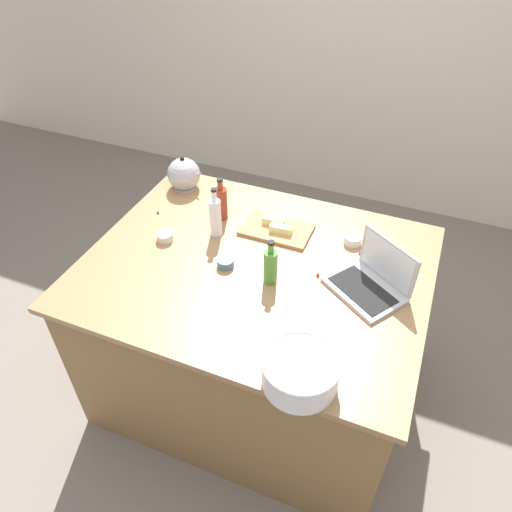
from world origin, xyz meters
TOP-DOWN VIEW (x-y plane):
  - ground_plane at (0.00, 0.00)m, footprint 12.00×12.00m
  - wall_back at (0.00, 2.16)m, footprint 8.00×0.10m
  - island_counter at (0.00, 0.00)m, footprint 1.53×1.21m
  - laptop at (0.51, 0.04)m, footprint 0.38×0.36m
  - mixing_bowl_large at (0.38, -0.52)m, footprint 0.28×0.28m
  - bottle_soy at (-0.30, 0.27)m, footprint 0.06×0.06m
  - bottle_olive at (0.10, -0.08)m, footprint 0.06×0.06m
  - bottle_vinegar at (-0.26, 0.14)m, footprint 0.06×0.06m
  - kettle at (-0.61, 0.45)m, footprint 0.21×0.18m
  - cutting_board at (0.00, 0.27)m, footprint 0.34×0.21m
  - butter_stick_left at (0.03, 0.24)m, footprint 0.11×0.05m
  - butter_stick_right at (-0.03, 0.29)m, footprint 0.11×0.04m
  - ramekin_small at (-0.12, -0.06)m, footprint 0.08×0.08m
  - ramekin_medium at (0.37, 0.32)m, footprint 0.08×0.08m
  - ramekin_wide at (-0.47, 0.00)m, footprint 0.08×0.08m
  - candy_0 at (-0.62, 0.18)m, footprint 0.01×0.01m
  - candy_1 at (0.28, 0.03)m, footprint 0.02×0.02m
  - candy_3 at (0.42, 0.25)m, footprint 0.02×0.02m
  - candy_4 at (0.33, -0.37)m, footprint 0.02×0.02m

SIDE VIEW (x-z plane):
  - ground_plane at x=0.00m, z-range 0.00..0.00m
  - island_counter at x=0.00m, z-range 0.00..0.90m
  - candy_0 at x=-0.62m, z-range 0.90..0.91m
  - candy_4 at x=0.33m, z-range 0.90..0.92m
  - candy_1 at x=0.28m, z-range 0.90..0.92m
  - candy_3 at x=0.42m, z-range 0.90..0.92m
  - cutting_board at x=0.00m, z-range 0.90..0.92m
  - ramekin_small at x=-0.12m, z-range 0.90..0.94m
  - ramekin_wide at x=-0.47m, z-range 0.90..0.94m
  - ramekin_medium at x=0.37m, z-range 0.90..0.94m
  - butter_stick_left at x=0.03m, z-range 0.92..0.95m
  - butter_stick_right at x=-0.03m, z-range 0.92..0.95m
  - laptop at x=0.51m, z-range 0.84..1.06m
  - mixing_bowl_large at x=0.38m, z-range 0.90..1.02m
  - kettle at x=-0.61m, z-range 0.88..1.08m
  - bottle_olive at x=0.10m, z-range 0.88..1.10m
  - bottle_soy at x=-0.30m, z-range 0.88..1.10m
  - bottle_vinegar at x=-0.26m, z-range 0.87..1.13m
  - wall_back at x=0.00m, z-range 0.00..2.60m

